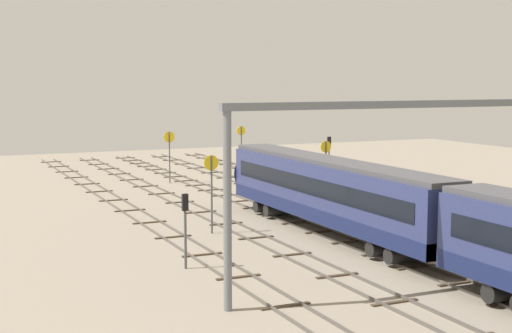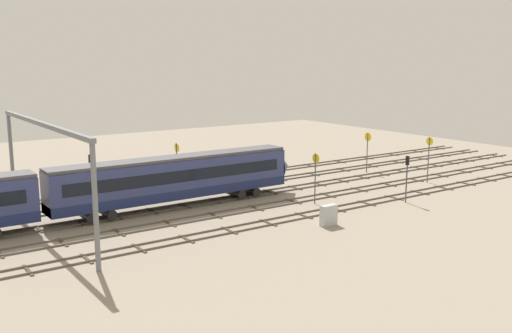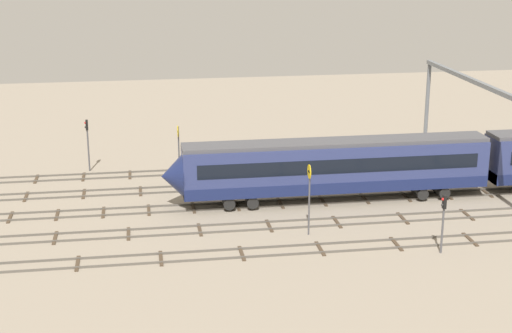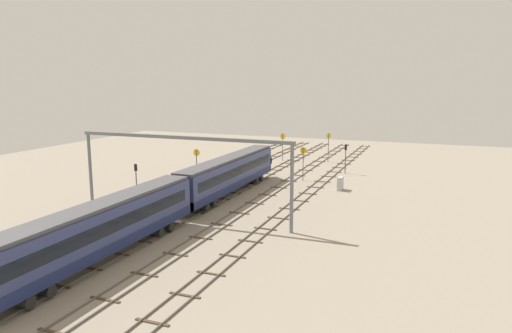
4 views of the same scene
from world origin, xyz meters
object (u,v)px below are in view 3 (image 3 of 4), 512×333
object	(u,v)px
speed_sign_distant_end	(178,146)
signal_light_trackside_departure	(88,138)
overhead_gantry	(484,108)
train	(478,162)
speed_sign_near_foreground	(309,189)
relay_cabinet	(218,151)
signal_light_trackside_approach	(443,215)

from	to	relation	value
speed_sign_distant_end	signal_light_trackside_departure	distance (m)	9.07
overhead_gantry	signal_light_trackside_departure	bearing A→B (deg)	-19.46
train	signal_light_trackside_departure	size ratio (longest dim) A/B	10.80
speed_sign_near_foreground	relay_cabinet	bearing A→B (deg)	-77.64
speed_sign_distant_end	train	bearing A→B (deg)	164.63
train	signal_light_trackside_departure	bearing A→B (deg)	-19.73
speed_sign_near_foreground	signal_light_trackside_approach	size ratio (longest dim) A/B	1.28
speed_sign_near_foreground	signal_light_trackside_departure	size ratio (longest dim) A/B	1.10
speed_sign_near_foreground	relay_cabinet	xyz separation A→B (m)	(4.29, -19.57, -2.51)
speed_sign_distant_end	signal_light_trackside_departure	world-z (taller)	speed_sign_distant_end
signal_light_trackside_approach	relay_cabinet	bearing A→B (deg)	-63.06
overhead_gantry	speed_sign_distant_end	bearing A→B (deg)	-15.03
speed_sign_near_foreground	speed_sign_distant_end	world-z (taller)	speed_sign_near_foreground
signal_light_trackside_departure	speed_sign_near_foreground	bearing A→B (deg)	131.63
relay_cabinet	overhead_gantry	bearing A→B (deg)	147.30
speed_sign_near_foreground	speed_sign_distant_end	xyz separation A→B (m)	(8.24, -13.21, -0.10)
speed_sign_distant_end	signal_light_trackside_approach	bearing A→B (deg)	132.39
signal_light_trackside_approach	signal_light_trackside_departure	size ratio (longest dim) A/B	0.86
train	signal_light_trackside_departure	distance (m)	33.38
speed_sign_near_foreground	train	bearing A→B (deg)	-156.58
signal_light_trackside_approach	signal_light_trackside_departure	distance (m)	32.85
overhead_gantry	signal_light_trackside_departure	xyz separation A→B (m)	(31.56, -11.15, -4.01)
train	overhead_gantry	bearing A→B (deg)	-141.36
signal_light_trackside_departure	relay_cabinet	distance (m)	11.98
speed_sign_near_foreground	signal_light_trackside_approach	world-z (taller)	speed_sign_near_foreground
speed_sign_near_foreground	relay_cabinet	world-z (taller)	speed_sign_near_foreground
train	signal_light_trackside_departure	world-z (taller)	train
speed_sign_near_foreground	signal_light_trackside_departure	bearing A→B (deg)	-48.37
train	signal_light_trackside_approach	bearing A→B (deg)	56.32
speed_sign_near_foreground	signal_light_trackside_approach	bearing A→B (deg)	150.31
train	signal_light_trackside_approach	size ratio (longest dim) A/B	12.53
relay_cabinet	signal_light_trackside_departure	bearing A→B (deg)	7.88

